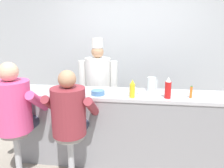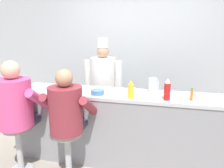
# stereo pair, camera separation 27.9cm
# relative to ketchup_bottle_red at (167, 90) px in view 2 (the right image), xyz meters

# --- Properties ---
(wall_back) EXTENTS (10.00, 0.06, 2.70)m
(wall_back) POSITION_rel_ketchup_bottle_red_xyz_m (-0.55, 1.50, 0.26)
(wall_back) COLOR #B2B7BC
(wall_back) RESTS_ON ground_plane
(diner_counter) EXTENTS (2.88, 0.56, 0.97)m
(diner_counter) POSITION_rel_ketchup_bottle_red_xyz_m (-0.55, 0.16, -0.61)
(diner_counter) COLOR gray
(diner_counter) RESTS_ON ground_plane
(ketchup_bottle_red) EXTENTS (0.07, 0.07, 0.26)m
(ketchup_bottle_red) POSITION_rel_ketchup_bottle_red_xyz_m (0.00, 0.00, 0.00)
(ketchup_bottle_red) COLOR red
(ketchup_bottle_red) RESTS_ON diner_counter
(mustard_bottle_yellow) EXTENTS (0.06, 0.06, 0.22)m
(mustard_bottle_yellow) POSITION_rel_ketchup_bottle_red_xyz_m (-0.42, -0.03, -0.02)
(mustard_bottle_yellow) COLOR yellow
(mustard_bottle_yellow) RESTS_ON diner_counter
(hot_sauce_bottle_orange) EXTENTS (0.03, 0.03, 0.15)m
(hot_sauce_bottle_orange) POSITION_rel_ketchup_bottle_red_xyz_m (0.28, 0.05, -0.05)
(hot_sauce_bottle_orange) COLOR orange
(hot_sauce_bottle_orange) RESTS_ON diner_counter
(water_pitcher_clear) EXTENTS (0.13, 0.11, 0.19)m
(water_pitcher_clear) POSITION_rel_ketchup_bottle_red_xyz_m (-0.18, 0.29, -0.03)
(water_pitcher_clear) COLOR silver
(water_pitcher_clear) RESTS_ON diner_counter
(breakfast_plate) EXTENTS (0.28, 0.28, 0.05)m
(breakfast_plate) POSITION_rel_ketchup_bottle_red_xyz_m (-1.38, 0.11, -0.11)
(breakfast_plate) COLOR white
(breakfast_plate) RESTS_ON diner_counter
(cereal_bowl) EXTENTS (0.17, 0.17, 0.06)m
(cereal_bowl) POSITION_rel_ketchup_bottle_red_xyz_m (-0.85, 0.03, -0.09)
(cereal_bowl) COLOR #4C7FB7
(cereal_bowl) RESTS_ON diner_counter
(coffee_mug_white) EXTENTS (0.13, 0.09, 0.08)m
(coffee_mug_white) POSITION_rel_ketchup_bottle_red_xyz_m (-0.42, 0.12, -0.08)
(coffee_mug_white) COLOR white
(coffee_mug_white) RESTS_ON diner_counter
(diner_seated_pink) EXTENTS (0.64, 0.63, 1.43)m
(diner_seated_pink) POSITION_rel_ketchup_bottle_red_xyz_m (-1.77, -0.34, -0.22)
(diner_seated_pink) COLOR #B2B5BA
(diner_seated_pink) RESTS_ON ground_plane
(diner_seated_maroon) EXTENTS (0.58, 0.57, 1.35)m
(diner_seated_maroon) POSITION_rel_ketchup_bottle_red_xyz_m (-1.10, -0.34, -0.25)
(diner_seated_maroon) COLOR #B2B5BA
(diner_seated_maroon) RESTS_ON ground_plane
(cook_in_whites_near) EXTENTS (0.64, 0.41, 1.65)m
(cook_in_whites_near) POSITION_rel_ketchup_bottle_red_xyz_m (-1.02, 0.88, -0.19)
(cook_in_whites_near) COLOR #232328
(cook_in_whites_near) RESTS_ON ground_plane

